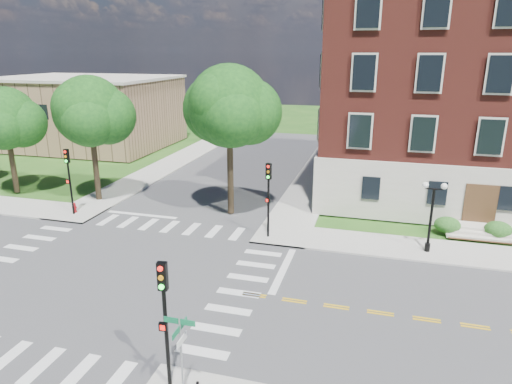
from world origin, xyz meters
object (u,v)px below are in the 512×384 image
(traffic_signal_ne, at_px, (268,191))
(traffic_signal_nw, at_px, (69,173))
(fire_hydrant, at_px, (74,208))
(traffic_signal_se, at_px, (165,309))
(twin_lamp_west, at_px, (431,213))
(street_sign_pole, at_px, (181,343))

(traffic_signal_ne, relative_size, traffic_signal_nw, 1.00)
(fire_hydrant, bearing_deg, traffic_signal_ne, -2.44)
(traffic_signal_se, distance_m, twin_lamp_west, 17.41)
(traffic_signal_nw, bearing_deg, street_sign_pole, -44.05)
(street_sign_pole, distance_m, fire_hydrant, 21.69)
(traffic_signal_se, height_order, traffic_signal_ne, same)
(twin_lamp_west, bearing_deg, traffic_signal_nw, -179.83)
(traffic_signal_se, relative_size, twin_lamp_west, 1.13)
(traffic_signal_ne, relative_size, street_sign_pole, 1.55)
(traffic_signal_nw, relative_size, twin_lamp_west, 1.13)
(traffic_signal_se, height_order, street_sign_pole, traffic_signal_se)
(traffic_signal_se, bearing_deg, fire_hydrant, 135.00)
(traffic_signal_se, relative_size, traffic_signal_nw, 1.00)
(traffic_signal_se, distance_m, traffic_signal_nw, 20.43)
(traffic_signal_ne, xyz_separation_m, street_sign_pole, (0.64, -14.49, -0.88))
(traffic_signal_se, bearing_deg, twin_lamp_west, 56.01)
(traffic_signal_ne, distance_m, traffic_signal_nw, 14.64)
(twin_lamp_west, xyz_separation_m, fire_hydrant, (-24.41, 0.27, -2.06))
(traffic_signal_se, relative_size, fire_hydrant, 6.40)
(twin_lamp_west, distance_m, fire_hydrant, 24.50)
(twin_lamp_west, xyz_separation_m, street_sign_pole, (-8.98, -14.85, -0.21))
(traffic_signal_ne, bearing_deg, traffic_signal_se, -90.41)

